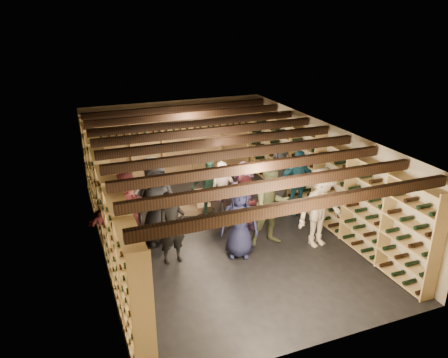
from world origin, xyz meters
name	(u,v)px	position (x,y,z in m)	size (l,w,h in m)	color
ground	(222,233)	(0.00, 0.00, 0.00)	(8.00, 8.00, 0.00)	black
walls	(222,186)	(0.00, 0.00, 1.20)	(5.52, 8.02, 2.40)	#C0B395
ceiling	(222,135)	(0.00, 0.00, 2.40)	(5.50, 8.00, 0.01)	beige
ceiling_joists	(222,141)	(0.00, 0.00, 2.26)	(5.40, 7.12, 0.18)	black
wine_rack_left	(107,209)	(-2.57, 0.00, 1.08)	(0.32, 7.50, 2.15)	tan
wine_rack_right	(318,176)	(2.57, 0.00, 1.08)	(0.32, 7.50, 2.15)	tan
wine_rack_back	(177,145)	(0.00, 3.83, 1.07)	(4.70, 0.30, 2.15)	tan
crate_stack_left	(188,204)	(-0.45, 1.30, 0.26)	(0.57, 0.45, 0.51)	tan
crate_stack_right	(205,197)	(0.19, 1.78, 0.17)	(0.53, 0.38, 0.34)	tan
crate_loose	(202,208)	(-0.07, 1.30, 0.09)	(0.50, 0.33, 0.17)	tan
person_0	(156,203)	(-1.50, 0.16, 0.96)	(0.93, 0.61, 1.91)	black
person_1	(172,228)	(-1.40, -0.77, 0.79)	(0.57, 0.38, 1.57)	black
person_2	(271,206)	(0.83, -0.86, 0.93)	(0.90, 0.70, 1.85)	#525938
person_3	(320,208)	(1.80, -1.30, 0.91)	(1.18, 0.68, 1.83)	beige
person_4	(297,182)	(2.18, 0.33, 0.85)	(0.99, 0.41, 1.70)	#1C566F
person_5	(128,214)	(-2.18, -0.14, 0.95)	(1.75, 0.56, 1.89)	brown
person_6	(239,221)	(-0.01, -1.05, 0.81)	(0.79, 0.52, 1.62)	#1A1D3F
person_7	(223,195)	(0.16, 0.37, 0.81)	(0.59, 0.39, 1.62)	gray
person_8	(246,210)	(0.34, -0.62, 0.81)	(0.79, 0.62, 1.63)	#3E1419
person_9	(152,189)	(-1.34, 1.30, 0.82)	(1.06, 0.61, 1.65)	#B5B2A6
person_10	(209,188)	(0.01, 0.90, 0.78)	(0.92, 0.38, 1.57)	#2B5443
person_11	(244,197)	(0.53, -0.04, 0.86)	(1.60, 0.51, 1.72)	#875891
person_12	(279,172)	(2.18, 1.30, 0.78)	(0.76, 0.49, 1.56)	#35363A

